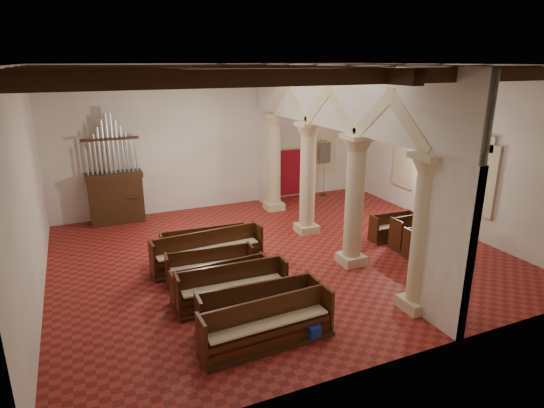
% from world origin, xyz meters
% --- Properties ---
extents(floor, '(14.00, 14.00, 0.00)m').
position_xyz_m(floor, '(0.00, 0.00, 0.00)').
color(floor, maroon).
rests_on(floor, ground).
extents(ceiling, '(14.00, 14.00, 0.00)m').
position_xyz_m(ceiling, '(0.00, 0.00, 6.00)').
color(ceiling, '#321B10').
rests_on(ceiling, wall_back).
extents(wall_back, '(14.00, 0.02, 6.00)m').
position_xyz_m(wall_back, '(0.00, 6.00, 3.00)').
color(wall_back, white).
rests_on(wall_back, floor).
extents(wall_front, '(14.00, 0.02, 6.00)m').
position_xyz_m(wall_front, '(0.00, -6.00, 3.00)').
color(wall_front, white).
rests_on(wall_front, floor).
extents(wall_left, '(0.02, 12.00, 6.00)m').
position_xyz_m(wall_left, '(-7.00, 0.00, 3.00)').
color(wall_left, white).
rests_on(wall_left, floor).
extents(wall_right, '(0.02, 12.00, 6.00)m').
position_xyz_m(wall_right, '(7.00, 0.00, 3.00)').
color(wall_right, white).
rests_on(wall_right, floor).
extents(ceiling_beams, '(13.80, 11.80, 0.30)m').
position_xyz_m(ceiling_beams, '(0.00, 0.00, 5.82)').
color(ceiling_beams, '#372011').
rests_on(ceiling_beams, wall_back).
extents(arcade, '(0.90, 11.90, 6.00)m').
position_xyz_m(arcade, '(1.80, 0.00, 3.56)').
color(arcade, beige).
rests_on(arcade, floor).
extents(window_right_a, '(0.03, 1.00, 2.20)m').
position_xyz_m(window_right_a, '(6.98, -1.50, 2.20)').
color(window_right_a, '#2E684E').
rests_on(window_right_a, wall_right).
extents(window_right_b, '(0.03, 1.00, 2.20)m').
position_xyz_m(window_right_b, '(6.98, 2.50, 2.20)').
color(window_right_b, '#2E684E').
rests_on(window_right_b, wall_right).
extents(window_back, '(1.00, 0.03, 2.20)m').
position_xyz_m(window_back, '(5.00, 5.98, 2.20)').
color(window_back, '#2E684E').
rests_on(window_back, wall_back).
extents(pipe_organ, '(2.10, 0.85, 4.40)m').
position_xyz_m(pipe_organ, '(-4.50, 5.50, 1.37)').
color(pipe_organ, '#372011').
rests_on(pipe_organ, floor).
extents(lectern, '(0.48, 0.49, 1.08)m').
position_xyz_m(lectern, '(-3.89, 5.26, 0.45)').
color(lectern, '#3C1C13').
rests_on(lectern, floor).
extents(dossal_curtain, '(1.80, 0.07, 2.17)m').
position_xyz_m(dossal_curtain, '(3.50, 5.92, 1.17)').
color(dossal_curtain, maroon).
rests_on(dossal_curtain, floor).
extents(processional_banner, '(0.62, 0.79, 2.71)m').
position_xyz_m(processional_banner, '(4.83, 5.49, 0.84)').
color(processional_banner, '#372011').
rests_on(processional_banner, floor).
extents(hymnal_box_a, '(0.32, 0.27, 0.28)m').
position_xyz_m(hymnal_box_a, '(-1.28, -4.66, 0.24)').
color(hymnal_box_a, navy).
rests_on(hymnal_box_a, floor).
extents(hymnal_box_b, '(0.30, 0.25, 0.30)m').
position_xyz_m(hymnal_box_b, '(-1.40, -2.93, 0.25)').
color(hymnal_box_b, '#162E99').
rests_on(hymnal_box_b, floor).
extents(hymnal_box_c, '(0.39, 0.34, 0.35)m').
position_xyz_m(hymnal_box_c, '(-1.29, -0.93, 0.28)').
color(hymnal_box_c, navy).
rests_on(hymnal_box_c, floor).
extents(tube_heater_a, '(0.87, 0.22, 0.09)m').
position_xyz_m(tube_heater_a, '(-2.67, -4.28, 0.16)').
color(tube_heater_a, silver).
rests_on(tube_heater_a, floor).
extents(tube_heater_b, '(0.90, 0.18, 0.09)m').
position_xyz_m(tube_heater_b, '(-1.45, -2.69, 0.16)').
color(tube_heater_b, white).
rests_on(tube_heater_b, floor).
extents(nave_pew_0, '(3.13, 0.87, 1.09)m').
position_xyz_m(nave_pew_0, '(-2.30, -4.42, 0.36)').
color(nave_pew_0, '#372011').
rests_on(nave_pew_0, floor).
extents(nave_pew_1, '(2.93, 0.83, 1.10)m').
position_xyz_m(nave_pew_1, '(-2.23, -3.68, 0.36)').
color(nave_pew_1, '#372011').
rests_on(nave_pew_1, floor).
extents(nave_pew_2, '(2.91, 0.82, 1.10)m').
position_xyz_m(nave_pew_2, '(-2.45, -2.44, 0.36)').
color(nave_pew_2, '#372011').
rests_on(nave_pew_2, floor).
extents(nave_pew_3, '(2.71, 0.79, 0.95)m').
position_xyz_m(nave_pew_3, '(-2.58, -1.88, 0.31)').
color(nave_pew_3, '#372011').
rests_on(nave_pew_3, floor).
extents(nave_pew_4, '(2.53, 0.81, 0.97)m').
position_xyz_m(nave_pew_4, '(-2.59, -0.89, 0.32)').
color(nave_pew_4, '#372011').
rests_on(nave_pew_4, floor).
extents(nave_pew_5, '(3.51, 0.99, 1.13)m').
position_xyz_m(nave_pew_5, '(-2.38, 0.05, 0.37)').
color(nave_pew_5, '#372011').
rests_on(nave_pew_5, floor).
extents(nave_pew_6, '(2.86, 0.79, 0.95)m').
position_xyz_m(nave_pew_6, '(-2.25, 0.87, 0.31)').
color(nave_pew_6, '#372011').
rests_on(nave_pew_6, floor).
extents(aisle_pew_0, '(1.80, 0.72, 1.01)m').
position_xyz_m(aisle_pew_0, '(4.50, -1.95, 0.34)').
color(aisle_pew_0, '#372011').
rests_on(aisle_pew_0, floor).
extents(aisle_pew_1, '(2.10, 0.76, 1.10)m').
position_xyz_m(aisle_pew_1, '(4.72, -1.22, 0.37)').
color(aisle_pew_1, '#372011').
rests_on(aisle_pew_1, floor).
extents(aisle_pew_2, '(1.69, 0.69, 0.95)m').
position_xyz_m(aisle_pew_2, '(4.27, -0.36, 0.32)').
color(aisle_pew_2, '#372011').
rests_on(aisle_pew_2, floor).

